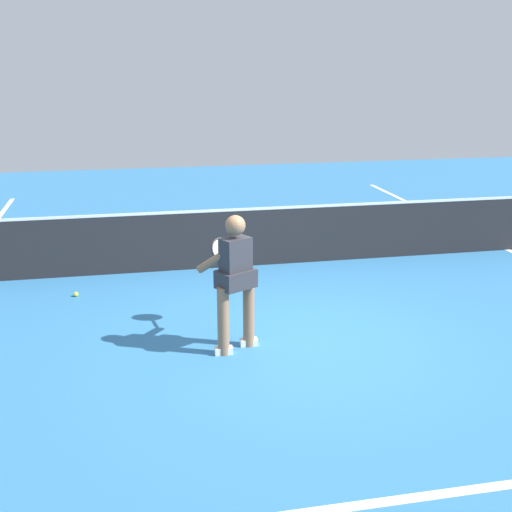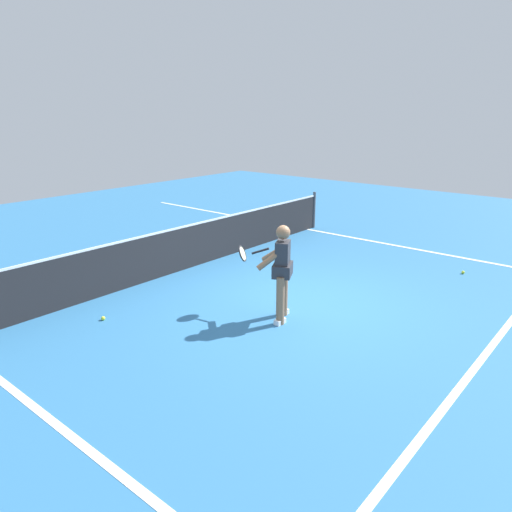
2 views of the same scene
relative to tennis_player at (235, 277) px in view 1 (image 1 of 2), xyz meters
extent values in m
plane|color=teal|center=(0.80, 0.06, -0.85)|extent=(26.94, 26.94, 0.00)
cube|color=white|center=(0.80, -2.89, -0.84)|extent=(9.02, 0.10, 0.01)
cube|color=#232326|center=(0.80, 3.06, -0.40)|extent=(9.54, 0.02, 0.90)
cube|color=white|center=(0.80, 3.06, 0.07)|extent=(9.54, 0.02, 0.04)
cylinder|color=#8C6647|center=(-0.15, -0.11, -0.46)|extent=(0.13, 0.13, 0.78)
cylinder|color=#8C6647|center=(0.16, 0.05, -0.46)|extent=(0.13, 0.13, 0.78)
cube|color=white|center=(-0.15, -0.11, -0.81)|extent=(0.20, 0.10, 0.08)
cube|color=white|center=(0.16, 0.05, -0.81)|extent=(0.20, 0.10, 0.08)
cube|color=#2D2D33|center=(0.01, -0.03, 0.19)|extent=(0.38, 0.33, 0.52)
cube|color=#2D2D33|center=(0.01, -0.03, -0.01)|extent=(0.48, 0.44, 0.20)
sphere|color=#8C6647|center=(0.01, -0.03, 0.59)|extent=(0.22, 0.22, 0.22)
cylinder|color=#8C6647|center=(-0.20, 0.03, 0.21)|extent=(0.44, 0.36, 0.37)
cylinder|color=#8C6647|center=(0.07, 0.17, 0.21)|extent=(0.12, 0.48, 0.37)
cylinder|color=black|center=(0.11, 0.50, 0.17)|extent=(0.17, 0.28, 0.14)
torus|color=black|center=(-0.03, 0.77, 0.11)|extent=(0.31, 0.24, 0.28)
cylinder|color=beige|center=(-0.03, 0.77, 0.11)|extent=(0.25, 0.19, 0.23)
sphere|color=#D1E533|center=(-1.86, 2.14, -0.81)|extent=(0.07, 0.07, 0.07)
camera|label=1|loc=(-1.16, -6.71, 2.26)|focal=46.00mm
camera|label=2|loc=(-5.69, -4.26, 2.38)|focal=33.67mm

